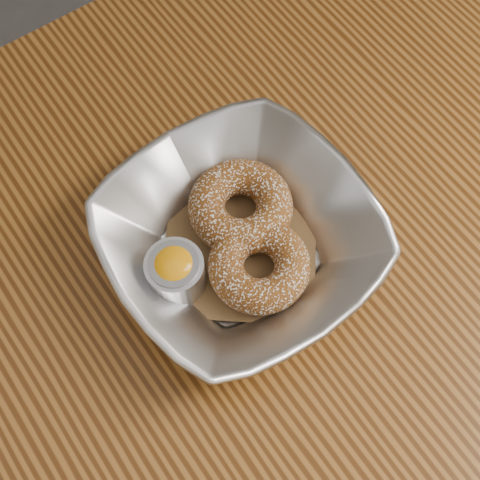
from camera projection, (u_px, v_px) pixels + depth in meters
ground_plane at (287, 392)px, 1.34m from camera, size 4.00×4.00×0.00m
table at (325, 269)px, 0.75m from camera, size 1.20×0.80×0.75m
serving_bowl at (240, 240)px, 0.62m from camera, size 0.25×0.25×0.06m
parchment at (240, 249)px, 0.64m from camera, size 0.20×0.20×0.00m
donut_back at (241, 206)px, 0.64m from camera, size 0.10×0.10×0.04m
donut_front at (259, 265)px, 0.61m from camera, size 0.12×0.12×0.03m
ramekin at (175, 272)px, 0.60m from camera, size 0.05×0.05×0.05m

